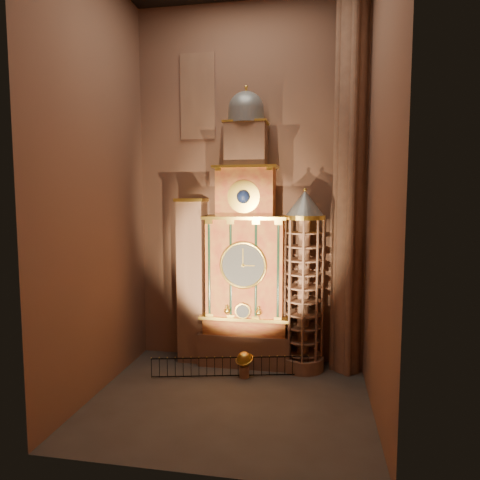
% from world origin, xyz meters
% --- Properties ---
extents(floor, '(14.00, 14.00, 0.00)m').
position_xyz_m(floor, '(0.00, 0.00, 0.00)').
color(floor, '#383330').
rests_on(floor, ground).
extents(wall_back, '(22.00, 0.00, 22.00)m').
position_xyz_m(wall_back, '(0.00, 6.00, 11.00)').
color(wall_back, brown).
rests_on(wall_back, floor).
extents(wall_left, '(0.00, 22.00, 22.00)m').
position_xyz_m(wall_left, '(-7.00, 0.00, 11.00)').
color(wall_left, brown).
rests_on(wall_left, floor).
extents(wall_right, '(0.00, 22.00, 22.00)m').
position_xyz_m(wall_right, '(7.00, 0.00, 11.00)').
color(wall_right, brown).
rests_on(wall_right, floor).
extents(astronomical_clock, '(5.60, 2.41, 16.70)m').
position_xyz_m(astronomical_clock, '(0.00, 4.96, 6.68)').
color(astronomical_clock, '#8C634C').
rests_on(astronomical_clock, floor).
extents(portrait_tower, '(1.80, 1.60, 10.20)m').
position_xyz_m(portrait_tower, '(-3.40, 4.98, 5.15)').
color(portrait_tower, '#8C634C').
rests_on(portrait_tower, floor).
extents(stair_turret, '(2.50, 2.50, 10.80)m').
position_xyz_m(stair_turret, '(3.50, 4.70, 5.27)').
color(stair_turret, '#8C634C').
rests_on(stair_turret, floor).
extents(gothic_pier, '(2.04, 2.04, 22.00)m').
position_xyz_m(gothic_pier, '(6.10, 5.00, 11.00)').
color(gothic_pier, '#8C634C').
rests_on(gothic_pier, floor).
extents(stained_glass_window, '(2.20, 0.14, 5.20)m').
position_xyz_m(stained_glass_window, '(-3.20, 5.92, 16.50)').
color(stained_glass_window, navy).
rests_on(stained_glass_window, wall_back).
extents(celestial_globe, '(1.33, 1.30, 1.49)m').
position_xyz_m(celestial_globe, '(0.26, 2.85, 0.90)').
color(celestial_globe, '#8C634C').
rests_on(celestial_globe, floor).
extents(iron_railing, '(8.75, 2.00, 1.12)m').
position_xyz_m(iron_railing, '(-0.52, 2.73, 0.61)').
color(iron_railing, black).
rests_on(iron_railing, floor).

